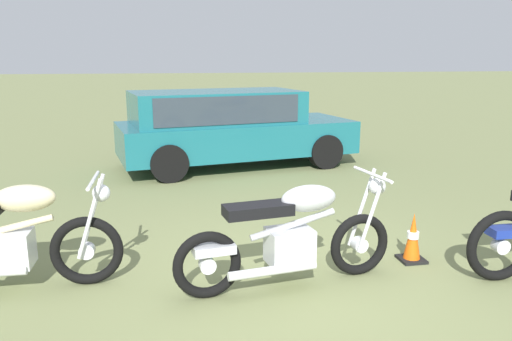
{
  "coord_description": "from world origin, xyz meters",
  "views": [
    {
      "loc": [
        -1.13,
        -4.12,
        2.05
      ],
      "look_at": [
        0.04,
        2.21,
        0.58
      ],
      "focal_mm": 35.31,
      "sensor_mm": 36.0,
      "label": 1
    }
  ],
  "objects": [
    {
      "name": "traffic_cone",
      "position": [
        1.32,
        0.34,
        0.23
      ],
      "size": [
        0.25,
        0.25,
        0.51
      ],
      "color": "#EA590F",
      "rests_on": "ground"
    },
    {
      "name": "car_teal",
      "position": [
        0.03,
        5.17,
        0.83
      ],
      "size": [
        4.57,
        2.47,
        1.43
      ],
      "rotation": [
        0.0,
        0.0,
        0.18
      ],
      "color": "#19606B",
      "rests_on": "ground"
    },
    {
      "name": "motorcycle_cream",
      "position": [
        -2.52,
        0.38,
        0.49
      ],
      "size": [
        2.02,
        0.64,
        1.02
      ],
      "rotation": [
        0.0,
        0.0,
        -0.01
      ],
      "color": "black",
      "rests_on": "ground"
    },
    {
      "name": "ground_plane",
      "position": [
        0.0,
        0.0,
        0.0
      ],
      "size": [
        120.0,
        120.0,
        0.0
      ],
      "primitive_type": "plane",
      "color": "olive"
    },
    {
      "name": "motorcycle_silver",
      "position": [
        -0.05,
        0.02,
        0.48
      ],
      "size": [
        2.08,
        0.73,
        1.02
      ],
      "rotation": [
        0.0,
        0.0,
        0.15
      ],
      "color": "black",
      "rests_on": "ground"
    }
  ]
}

